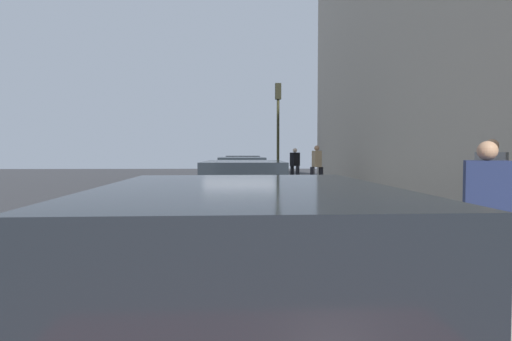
{
  "coord_description": "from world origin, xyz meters",
  "views": [
    {
      "loc": [
        -14.92,
        -0.04,
        1.7
      ],
      "look_at": [
        -1.48,
        -0.53,
        1.11
      ],
      "focal_mm": 29.94,
      "sensor_mm": 36.0,
      "label": 1
    }
  ],
  "objects_px": {
    "parked_car_red": "(245,308)",
    "traffic_light_pole": "(278,117)",
    "parked_car_charcoal": "(244,197)",
    "parked_car_black": "(243,171)",
    "pedestrian_grey_coat": "(491,186)",
    "rolling_suitcase": "(314,181)",
    "parked_car_white": "(241,178)",
    "pedestrian_navy_coat": "(486,211)",
    "pedestrian_tan_coat": "(317,164)",
    "pedestrian_black_coat": "(295,164)"
  },
  "relations": [
    {
      "from": "parked_car_red",
      "to": "traffic_light_pole",
      "type": "height_order",
      "value": "traffic_light_pole"
    },
    {
      "from": "parked_car_charcoal",
      "to": "parked_car_black",
      "type": "height_order",
      "value": "same"
    },
    {
      "from": "pedestrian_grey_coat",
      "to": "rolling_suitcase",
      "type": "distance_m",
      "value": 11.66
    },
    {
      "from": "parked_car_charcoal",
      "to": "parked_car_white",
      "type": "distance_m",
      "value": 6.3
    },
    {
      "from": "traffic_light_pole",
      "to": "pedestrian_navy_coat",
      "type": "bearing_deg",
      "value": -175.76
    },
    {
      "from": "parked_car_red",
      "to": "pedestrian_navy_coat",
      "type": "distance_m",
      "value": 3.45
    },
    {
      "from": "parked_car_charcoal",
      "to": "traffic_light_pole",
      "type": "xyz_separation_m",
      "value": [
        10.16,
        -1.61,
        2.47
      ]
    },
    {
      "from": "pedestrian_tan_coat",
      "to": "traffic_light_pole",
      "type": "height_order",
      "value": "traffic_light_pole"
    },
    {
      "from": "pedestrian_tan_coat",
      "to": "parked_car_charcoal",
      "type": "bearing_deg",
      "value": 161.89
    },
    {
      "from": "pedestrian_black_coat",
      "to": "pedestrian_grey_coat",
      "type": "height_order",
      "value": "pedestrian_grey_coat"
    },
    {
      "from": "parked_car_white",
      "to": "traffic_light_pole",
      "type": "distance_m",
      "value": 4.87
    },
    {
      "from": "parked_car_red",
      "to": "pedestrian_tan_coat",
      "type": "relative_size",
      "value": 2.35
    },
    {
      "from": "parked_car_black",
      "to": "pedestrian_grey_coat",
      "type": "relative_size",
      "value": 2.45
    },
    {
      "from": "parked_car_black",
      "to": "rolling_suitcase",
      "type": "relative_size",
      "value": 5.16
    },
    {
      "from": "parked_car_black",
      "to": "pedestrian_black_coat",
      "type": "bearing_deg",
      "value": -69.35
    },
    {
      "from": "parked_car_black",
      "to": "traffic_light_pole",
      "type": "height_order",
      "value": "traffic_light_pole"
    },
    {
      "from": "pedestrian_black_coat",
      "to": "pedestrian_tan_coat",
      "type": "bearing_deg",
      "value": -167.84
    },
    {
      "from": "pedestrian_tan_coat",
      "to": "pedestrian_grey_coat",
      "type": "bearing_deg",
      "value": -175.6
    },
    {
      "from": "parked_car_black",
      "to": "rolling_suitcase",
      "type": "height_order",
      "value": "parked_car_black"
    },
    {
      "from": "pedestrian_navy_coat",
      "to": "traffic_light_pole",
      "type": "relative_size",
      "value": 0.37
    },
    {
      "from": "parked_car_charcoal",
      "to": "pedestrian_grey_coat",
      "type": "relative_size",
      "value": 2.65
    },
    {
      "from": "parked_car_white",
      "to": "pedestrian_navy_coat",
      "type": "height_order",
      "value": "pedestrian_navy_coat"
    },
    {
      "from": "rolling_suitcase",
      "to": "pedestrian_tan_coat",
      "type": "bearing_deg",
      "value": -28.14
    },
    {
      "from": "parked_car_charcoal",
      "to": "pedestrian_grey_coat",
      "type": "xyz_separation_m",
      "value": [
        -1.56,
        -4.31,
        0.34
      ]
    },
    {
      "from": "parked_car_charcoal",
      "to": "traffic_light_pole",
      "type": "height_order",
      "value": "traffic_light_pole"
    },
    {
      "from": "parked_car_black",
      "to": "traffic_light_pole",
      "type": "distance_m",
      "value": 3.59
    },
    {
      "from": "pedestrian_tan_coat",
      "to": "pedestrian_black_coat",
      "type": "bearing_deg",
      "value": 12.16
    },
    {
      "from": "parked_car_white",
      "to": "rolling_suitcase",
      "type": "height_order",
      "value": "parked_car_white"
    },
    {
      "from": "parked_car_charcoal",
      "to": "pedestrian_navy_coat",
      "type": "relative_size",
      "value": 2.81
    },
    {
      "from": "parked_car_red",
      "to": "pedestrian_black_coat",
      "type": "relative_size",
      "value": 2.49
    },
    {
      "from": "parked_car_black",
      "to": "pedestrian_navy_coat",
      "type": "height_order",
      "value": "pedestrian_navy_coat"
    },
    {
      "from": "traffic_light_pole",
      "to": "parked_car_black",
      "type": "bearing_deg",
      "value": 36.62
    },
    {
      "from": "parked_car_red",
      "to": "pedestrian_grey_coat",
      "type": "height_order",
      "value": "pedestrian_grey_coat"
    },
    {
      "from": "parked_car_black",
      "to": "parked_car_charcoal",
      "type": "bearing_deg",
      "value": 179.72
    },
    {
      "from": "parked_car_red",
      "to": "pedestrian_grey_coat",
      "type": "bearing_deg",
      "value": -42.56
    },
    {
      "from": "parked_car_black",
      "to": "traffic_light_pole",
      "type": "relative_size",
      "value": 0.95
    },
    {
      "from": "parked_car_charcoal",
      "to": "pedestrian_tan_coat",
      "type": "xyz_separation_m",
      "value": [
        10.38,
        -3.4,
        0.37
      ]
    },
    {
      "from": "pedestrian_grey_coat",
      "to": "rolling_suitcase",
      "type": "xyz_separation_m",
      "value": [
        11.58,
        1.11,
        -0.7
      ]
    },
    {
      "from": "parked_car_charcoal",
      "to": "parked_car_white",
      "type": "bearing_deg",
      "value": 0.37
    },
    {
      "from": "rolling_suitcase",
      "to": "traffic_light_pole",
      "type": "bearing_deg",
      "value": 85.05
    },
    {
      "from": "parked_car_black",
      "to": "pedestrian_black_coat",
      "type": "relative_size",
      "value": 2.5
    },
    {
      "from": "parked_car_black",
      "to": "pedestrian_tan_coat",
      "type": "height_order",
      "value": "pedestrian_tan_coat"
    },
    {
      "from": "pedestrian_navy_coat",
      "to": "pedestrian_grey_coat",
      "type": "distance_m",
      "value": 3.11
    },
    {
      "from": "parked_car_red",
      "to": "pedestrian_navy_coat",
      "type": "bearing_deg",
      "value": -52.28
    },
    {
      "from": "pedestrian_grey_coat",
      "to": "traffic_light_pole",
      "type": "bearing_deg",
      "value": 12.99
    },
    {
      "from": "parked_car_white",
      "to": "pedestrian_black_coat",
      "type": "relative_size",
      "value": 2.48
    },
    {
      "from": "parked_car_charcoal",
      "to": "pedestrian_tan_coat",
      "type": "bearing_deg",
      "value": -18.11
    },
    {
      "from": "pedestrian_tan_coat",
      "to": "pedestrian_grey_coat",
      "type": "xyz_separation_m",
      "value": [
        -11.94,
        -0.92,
        -0.03
      ]
    },
    {
      "from": "parked_car_black",
      "to": "rolling_suitcase",
      "type": "bearing_deg",
      "value": -125.29
    },
    {
      "from": "pedestrian_grey_coat",
      "to": "traffic_light_pole",
      "type": "xyz_separation_m",
      "value": [
        11.72,
        2.7,
        2.14
      ]
    }
  ]
}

